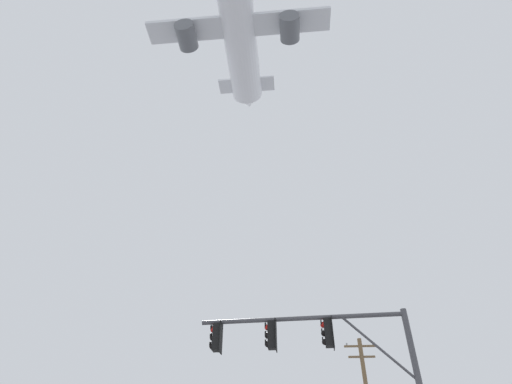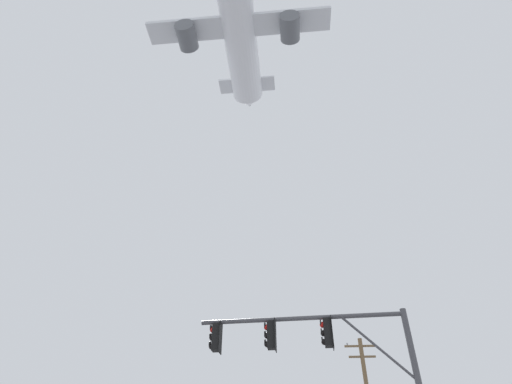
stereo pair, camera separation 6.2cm
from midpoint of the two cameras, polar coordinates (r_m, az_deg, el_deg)
The scene contains 2 objects.
signal_pole_near at distance 14.22m, azimuth 9.61°, elevation -21.76°, with size 6.95×0.83×6.33m.
airplane at distance 56.48m, azimuth -2.69°, elevation 23.21°, with size 23.64×30.60×8.37m.
Camera 1 is at (1.08, -6.06, 1.53)m, focal length 28.44 mm.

